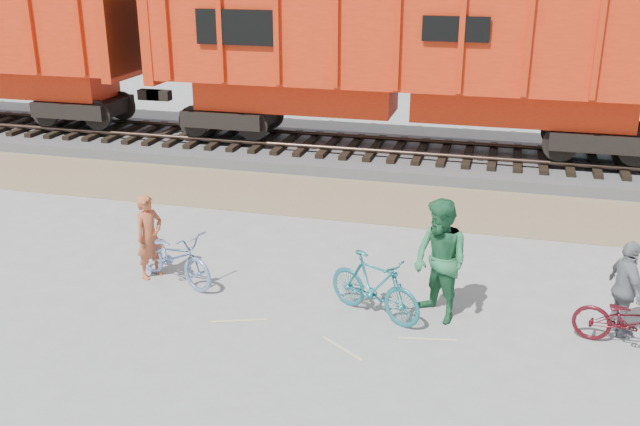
% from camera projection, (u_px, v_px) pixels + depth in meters
% --- Properties ---
extents(ground, '(120.00, 120.00, 0.00)m').
position_uv_depth(ground, '(312.00, 306.00, 11.92)').
color(ground, '#9E9E99').
rests_on(ground, ground).
extents(gravel_strip, '(120.00, 3.00, 0.02)m').
position_uv_depth(gravel_strip, '(374.00, 201.00, 16.90)').
color(gravel_strip, '#9C8C61').
rests_on(gravel_strip, ground).
extents(ballast_bed, '(120.00, 4.00, 0.30)m').
position_uv_depth(ballast_bed, '(397.00, 157.00, 20.03)').
color(ballast_bed, slate).
rests_on(ballast_bed, ground).
extents(track, '(120.00, 2.60, 0.24)m').
position_uv_depth(track, '(398.00, 146.00, 19.92)').
color(track, black).
rests_on(track, ballast_bed).
extents(hopper_car_center, '(14.00, 3.13, 4.65)m').
position_uv_depth(hopper_car_center, '(406.00, 54.00, 19.02)').
color(hopper_car_center, black).
rests_on(hopper_car_center, track).
extents(bicycle_blue, '(2.01, 1.37, 1.00)m').
position_uv_depth(bicycle_blue, '(174.00, 256.00, 12.63)').
color(bicycle_blue, '#6D87BC').
rests_on(bicycle_blue, ground).
extents(bicycle_teal, '(1.81, 1.24, 1.06)m').
position_uv_depth(bicycle_teal, '(375.00, 286.00, 11.41)').
color(bicycle_teal, '#1F6E79').
rests_on(bicycle_teal, ground).
extents(bicycle_maroon, '(1.78, 0.94, 0.89)m').
position_uv_depth(bicycle_maroon, '(633.00, 321.00, 10.50)').
color(bicycle_maroon, '#4A0D14').
rests_on(bicycle_maroon, ground).
extents(person_solo, '(0.57, 0.67, 1.56)m').
position_uv_depth(person_solo, '(149.00, 237.00, 12.75)').
color(person_solo, '#BC5532').
rests_on(person_solo, ground).
extents(person_man, '(1.23, 1.22, 2.00)m').
position_uv_depth(person_man, '(440.00, 261.00, 11.19)').
color(person_man, '#286D41').
rests_on(person_man, ground).
extents(person_woman, '(0.66, 0.98, 1.54)m').
position_uv_depth(person_woman, '(625.00, 289.00, 10.78)').
color(person_woman, gray).
rests_on(person_woman, ground).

